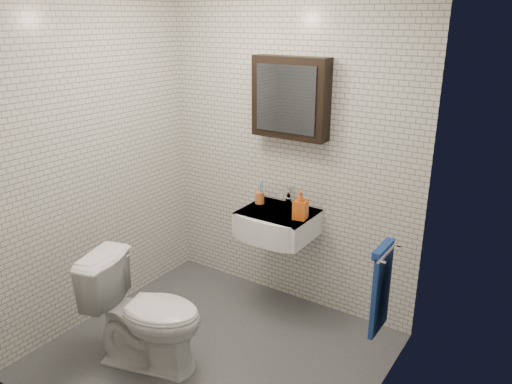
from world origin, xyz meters
TOP-DOWN VIEW (x-y plane):
  - ground at (0.00, 0.00)m, footprint 2.20×2.00m
  - room_shell at (0.00, 0.00)m, footprint 2.22×2.02m
  - washbasin at (0.05, 0.73)m, footprint 0.55×0.50m
  - faucet at (0.05, 0.93)m, footprint 0.06×0.20m
  - mirror_cabinet at (0.05, 0.93)m, footprint 0.60×0.15m
  - towel_rail at (1.04, 0.35)m, footprint 0.09×0.30m
  - toothbrush_cup at (-0.16, 0.84)m, footprint 0.08×0.08m
  - soap_bottle at (0.27, 0.74)m, footprint 0.11×0.11m
  - toilet at (-0.32, -0.31)m, footprint 0.87×0.64m

SIDE VIEW (x-z plane):
  - ground at x=0.00m, z-range 0.00..0.01m
  - toilet at x=-0.32m, z-range 0.00..0.79m
  - towel_rail at x=1.04m, z-range 0.43..1.01m
  - washbasin at x=0.05m, z-range 0.66..0.86m
  - toothbrush_cup at x=-0.16m, z-range 0.80..1.01m
  - faucet at x=0.05m, z-range 0.84..0.99m
  - soap_bottle at x=0.27m, z-range 0.85..1.07m
  - room_shell at x=0.00m, z-range 0.21..2.72m
  - mirror_cabinet at x=0.05m, z-range 1.40..2.00m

